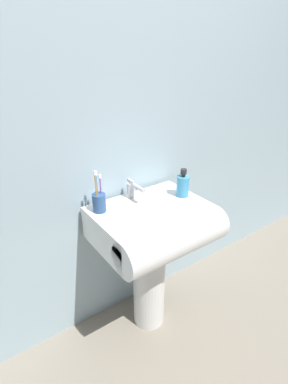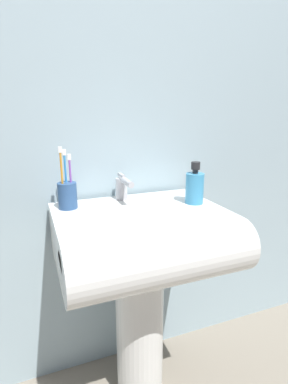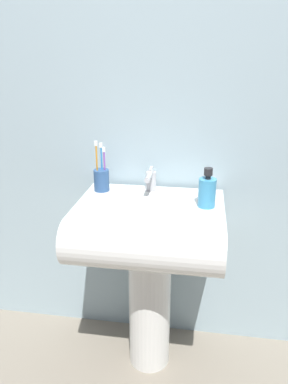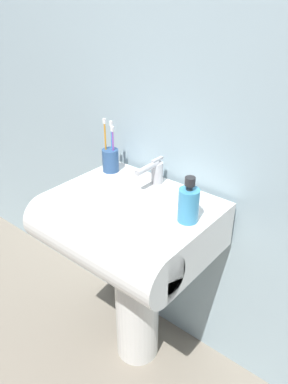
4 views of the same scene
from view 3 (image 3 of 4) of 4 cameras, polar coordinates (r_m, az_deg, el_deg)
name	(u,v)px [view 3 (image 3 of 4)]	position (r m, az deg, el deg)	size (l,w,h in m)	color
ground_plane	(149,358)	(1.88, 0.82, -23.93)	(6.00, 6.00, 0.00)	gray
wall_back	(159,83)	(1.58, 2.34, 16.22)	(5.00, 0.05, 2.40)	#9EB7C1
sink_pedestal	(150,304)	(1.69, 0.87, -16.65)	(0.18, 0.18, 0.60)	white
sink_basin	(148,229)	(1.43, 0.62, -5.73)	(0.57, 0.47, 0.17)	white
faucet	(151,179)	(1.55, 1.00, 1.94)	(0.04, 0.14, 0.10)	#B7B7BC
toothbrush_cup	(101,179)	(1.57, -6.50, 1.98)	(0.06, 0.06, 0.21)	#2D5184
soap_bottle	(207,191)	(1.42, 9.59, 0.11)	(0.07, 0.07, 0.15)	#3F99CC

